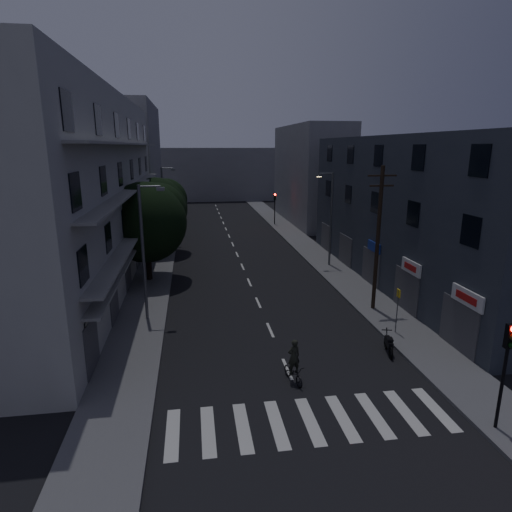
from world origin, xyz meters
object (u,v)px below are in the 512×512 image
object	(u,v)px
traffic_signal_near	(507,355)
utility_pole	(378,236)
bus_stop_sign	(398,303)
motorcycle	(389,345)
cyclist	(294,368)

from	to	relation	value
traffic_signal_near	utility_pole	world-z (taller)	utility_pole
bus_stop_sign	motorcycle	xyz separation A→B (m)	(-1.36, -2.01, -1.43)
traffic_signal_near	utility_pole	bearing A→B (deg)	87.82
utility_pole	traffic_signal_near	bearing A→B (deg)	-92.18
cyclist	bus_stop_sign	bearing A→B (deg)	14.60
traffic_signal_near	cyclist	distance (m)	8.34
cyclist	traffic_signal_near	bearing A→B (deg)	-49.76
traffic_signal_near	utility_pole	distance (m)	12.31
bus_stop_sign	cyclist	distance (m)	7.96
traffic_signal_near	bus_stop_sign	distance (m)	8.53
motorcycle	cyclist	bearing A→B (deg)	-146.91
bus_stop_sign	motorcycle	size ratio (longest dim) A/B	1.42
traffic_signal_near	bus_stop_sign	bearing A→B (deg)	88.81
utility_pole	bus_stop_sign	distance (m)	4.78
traffic_signal_near	utility_pole	xyz separation A→B (m)	(0.46, 12.17, 1.77)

